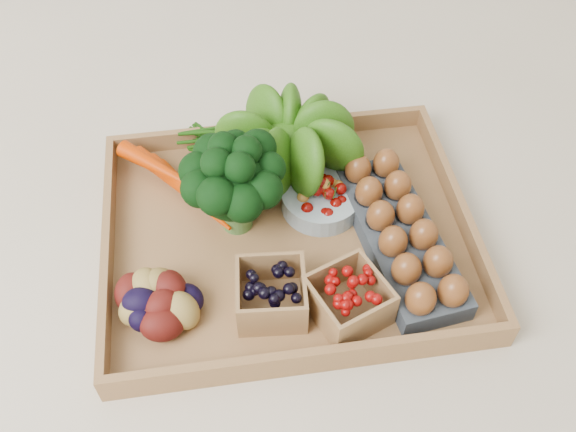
{
  "coord_description": "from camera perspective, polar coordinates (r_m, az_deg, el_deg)",
  "views": [
    {
      "loc": [
        -0.09,
        -0.6,
        0.79
      ],
      "look_at": [
        0.0,
        0.0,
        0.06
      ],
      "focal_mm": 40.0,
      "sensor_mm": 36.0,
      "label": 1
    }
  ],
  "objects": [
    {
      "name": "carrots",
      "position": [
        1.04,
        -9.81,
        3.02
      ],
      "size": [
        0.19,
        0.14,
        0.05
      ],
      "primitive_type": null,
      "color": "#BF3100",
      "rests_on": "tray"
    },
    {
      "name": "broccoli",
      "position": [
        0.95,
        -4.71,
        1.64
      ],
      "size": [
        0.16,
        0.16,
        0.12
      ],
      "primitive_type": null,
      "color": "black",
      "rests_on": "tray"
    },
    {
      "name": "punnet_raspberry",
      "position": [
        0.88,
        5.4,
        -7.43
      ],
      "size": [
        0.12,
        0.12,
        0.07
      ],
      "primitive_type": "cube",
      "rotation": [
        0.0,
        0.0,
        0.38
      ],
      "color": "#6F0604",
      "rests_on": "tray"
    },
    {
      "name": "ground",
      "position": [
        0.99,
        -0.0,
        -2.22
      ],
      "size": [
        4.0,
        4.0,
        0.0
      ],
      "primitive_type": "plane",
      "color": "beige",
      "rests_on": "ground"
    },
    {
      "name": "tray",
      "position": [
        0.99,
        -0.0,
        -1.95
      ],
      "size": [
        0.55,
        0.45,
        0.01
      ],
      "primitive_type": "cube",
      "color": "olive",
      "rests_on": "ground"
    },
    {
      "name": "egg_carton",
      "position": [
        0.97,
        9.84,
        -1.95
      ],
      "size": [
        0.14,
        0.31,
        0.03
      ],
      "primitive_type": "cube",
      "rotation": [
        0.0,
        0.0,
        0.13
      ],
      "color": "#333841",
      "rests_on": "tray"
    },
    {
      "name": "lettuce",
      "position": [
        1.02,
        0.08,
        7.21
      ],
      "size": [
        0.15,
        0.15,
        0.15
      ],
      "primitive_type": "sphere",
      "color": "#20450A",
      "rests_on": "tray"
    },
    {
      "name": "cherry_bowl",
      "position": [
        1.01,
        2.97,
        1.48
      ],
      "size": [
        0.13,
        0.13,
        0.03
      ],
      "primitive_type": "cylinder",
      "color": "#8C9EA5",
      "rests_on": "tray"
    },
    {
      "name": "potatoes",
      "position": [
        0.89,
        -11.82,
        -6.74
      ],
      "size": [
        0.13,
        0.13,
        0.08
      ],
      "primitive_type": null,
      "color": "#3E0C09",
      "rests_on": "tray"
    },
    {
      "name": "punnet_blackberry",
      "position": [
        0.88,
        -1.5,
        -6.93
      ],
      "size": [
        0.1,
        0.1,
        0.06
      ],
      "primitive_type": "cube",
      "rotation": [
        0.0,
        0.0,
        -0.09
      ],
      "color": "black",
      "rests_on": "tray"
    }
  ]
}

